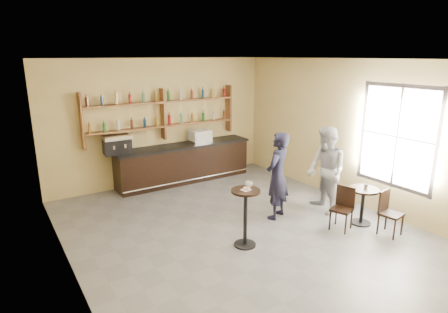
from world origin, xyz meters
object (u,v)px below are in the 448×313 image
espresso_machine (117,145)px  patron_second (326,170)px  cafe_table (362,206)px  pastry_case (200,136)px  chair_south (391,214)px  chair_west (342,209)px  man_main (277,176)px  bar_counter (184,163)px  pedestal_table (245,218)px

espresso_machine → patron_second: bearing=-40.6°
cafe_table → pastry_case: bearing=106.8°
pastry_case → chair_south: 5.11m
chair_west → chair_south: size_ratio=0.99×
cafe_table → man_main: bearing=136.7°
bar_counter → man_main: 3.19m
cafe_table → patron_second: (-0.18, 0.83, 0.55)m
chair_south → chair_west: bearing=124.3°
chair_west → chair_south: 0.88m
pastry_case → bar_counter: bearing=176.9°
cafe_table → chair_south: 0.60m
man_main → cafe_table: (1.23, -1.16, -0.53)m
man_main → patron_second: patron_second is taller
bar_counter → espresso_machine: (-1.74, 0.00, 0.72)m
espresso_machine → man_main: (2.30, -3.11, -0.32)m
espresso_machine → pedestal_table: espresso_machine is taller
bar_counter → espresso_machine: espresso_machine is taller
pastry_case → man_main: man_main is taller
bar_counter → cafe_table: bearing=-67.3°
espresso_machine → man_main: size_ratio=0.35×
man_main → cafe_table: bearing=111.0°
espresso_machine → pastry_case: size_ratio=1.14×
pastry_case → chair_west: size_ratio=0.65×
espresso_machine → chair_south: espresso_machine is taller
espresso_machine → pedestal_table: (1.05, -3.75, -0.70)m
man_main → chair_south: bearing=100.4°
man_main → patron_second: bearing=137.1°
pastry_case → pedestal_table: 3.98m
bar_counter → chair_south: bearing=-69.3°
bar_counter → pastry_case: 0.83m
patron_second → pedestal_table: bearing=-66.7°
man_main → chair_west: (0.68, -1.11, -0.48)m
bar_counter → espresso_machine: 1.88m
patron_second → pastry_case: bearing=-146.4°
chair_south → patron_second: bearing=90.6°
espresso_machine → patron_second: 4.81m
chair_south → bar_counter: bearing=102.3°
man_main → cafe_table: size_ratio=2.43×
bar_counter → chair_south: bar_counter is taller
pastry_case → chair_south: pastry_case is taller
pedestal_table → chair_south: 2.77m
espresso_machine → bar_counter: bearing=5.2°
bar_counter → pedestal_table: bearing=-100.5°
bar_counter → man_main: size_ratio=2.05×
pedestal_table → man_main: 1.45m
espresso_machine → man_main: man_main is taller
pastry_case → man_main: 3.13m
pastry_case → man_main: bearing=-92.0°
espresso_machine → chair_west: size_ratio=0.74×
bar_counter → man_main: bearing=-79.9°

